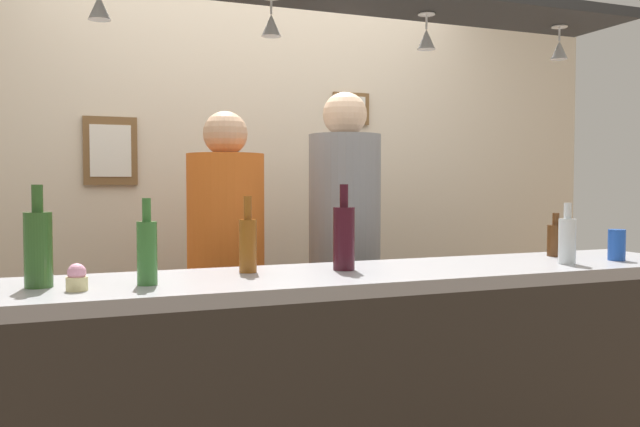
{
  "coord_description": "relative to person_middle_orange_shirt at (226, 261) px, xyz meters",
  "views": [
    {
      "loc": [
        -1.0,
        -2.43,
        1.35
      ],
      "look_at": [
        0.0,
        0.1,
        1.22
      ],
      "focal_mm": 37.39,
      "sensor_mm": 36.0,
      "label": 1
    }
  ],
  "objects": [
    {
      "name": "back_wall",
      "position": [
        0.31,
        0.65,
        0.3
      ],
      "size": [
        4.4,
        0.06,
        2.6
      ],
      "primitive_type": "cube",
      "color": "beige",
      "rests_on": "ground_plane"
    },
    {
      "name": "drink_can",
      "position": [
        1.35,
        -0.88,
        0.1
      ],
      "size": [
        0.07,
        0.07,
        0.12
      ],
      "primitive_type": "cylinder",
      "color": "#1E4CB2",
      "rests_on": "bar_counter"
    },
    {
      "name": "hanging_wineglass_center_left",
      "position": [
        0.6,
        -0.69,
        0.89
      ],
      "size": [
        0.07,
        0.07,
        0.13
      ],
      "color": "silver",
      "rests_on": "overhead_glass_rack"
    },
    {
      "name": "bottle_soda_clear",
      "position": [
        1.09,
        -0.9,
        0.13
      ],
      "size": [
        0.06,
        0.06,
        0.23
      ],
      "color": "silver",
      "rests_on": "bar_counter"
    },
    {
      "name": "bottle_beer_amber_tall",
      "position": [
        -0.09,
        -0.69,
        0.14
      ],
      "size": [
        0.06,
        0.06,
        0.26
      ],
      "color": "brown",
      "rests_on": "bar_counter"
    },
    {
      "name": "bottle_champagne_green",
      "position": [
        -0.74,
        -0.78,
        0.16
      ],
      "size": [
        0.08,
        0.08,
        0.3
      ],
      "color": "#2D5623",
      "rests_on": "bar_counter"
    },
    {
      "name": "cupcake",
      "position": [
        -0.64,
        -0.89,
        0.08
      ],
      "size": [
        0.06,
        0.06,
        0.08
      ],
      "color": "beige",
      "rests_on": "bar_counter"
    },
    {
      "name": "hanging_wineglass_center",
      "position": [
        1.2,
        -0.71,
        0.89
      ],
      "size": [
        0.07,
        0.07,
        0.13
      ],
      "color": "silver",
      "rests_on": "overhead_glass_rack"
    },
    {
      "name": "person_middle_orange_shirt",
      "position": [
        0.0,
        0.0,
        0.0
      ],
      "size": [
        0.34,
        0.34,
        1.66
      ],
      "color": "#2D334C",
      "rests_on": "ground_plane"
    },
    {
      "name": "hanging_wineglass_left",
      "position": [
        -0.0,
        -0.69,
        0.89
      ],
      "size": [
        0.07,
        0.07,
        0.13
      ],
      "color": "silver",
      "rests_on": "overhead_glass_rack"
    },
    {
      "name": "bottle_wine_dark_red",
      "position": [
        0.24,
        -0.75,
        0.16
      ],
      "size": [
        0.08,
        0.08,
        0.3
      ],
      "color": "#380F19",
      "rests_on": "bar_counter"
    },
    {
      "name": "bottle_beer_green_import",
      "position": [
        -0.44,
        -0.85,
        0.15
      ],
      "size": [
        0.06,
        0.06,
        0.26
      ],
      "color": "#336B2D",
      "rests_on": "bar_counter"
    },
    {
      "name": "bottle_beer_brown_stubby",
      "position": [
        1.23,
        -0.67,
        0.11
      ],
      "size": [
        0.07,
        0.07,
        0.18
      ],
      "color": "#512D14",
      "rests_on": "bar_counter"
    },
    {
      "name": "bar_counter",
      "position": [
        0.31,
        -0.96,
        -0.3
      ],
      "size": [
        2.7,
        0.55,
        1.04
      ],
      "color": "#99999E",
      "rests_on": "ground_plane"
    },
    {
      "name": "person_right_grey_shirt",
      "position": [
        0.57,
        0.0,
        0.07
      ],
      "size": [
        0.34,
        0.34,
        1.77
      ],
      "color": "#2D334C",
      "rests_on": "ground_plane"
    },
    {
      "name": "hanging_wineglass_far_left",
      "position": [
        -0.56,
        -0.72,
        0.89
      ],
      "size": [
        0.07,
        0.07,
        0.13
      ],
      "color": "silver",
      "rests_on": "overhead_glass_rack"
    },
    {
      "name": "picture_frame_caricature",
      "position": [
        -0.44,
        0.61,
        0.51
      ],
      "size": [
        0.26,
        0.02,
        0.34
      ],
      "color": "brown",
      "rests_on": "back_wall"
    },
    {
      "name": "picture_frame_upper_small",
      "position": [
        0.88,
        0.61,
        0.77
      ],
      "size": [
        0.22,
        0.02,
        0.18
      ],
      "color": "brown",
      "rests_on": "back_wall"
    }
  ]
}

